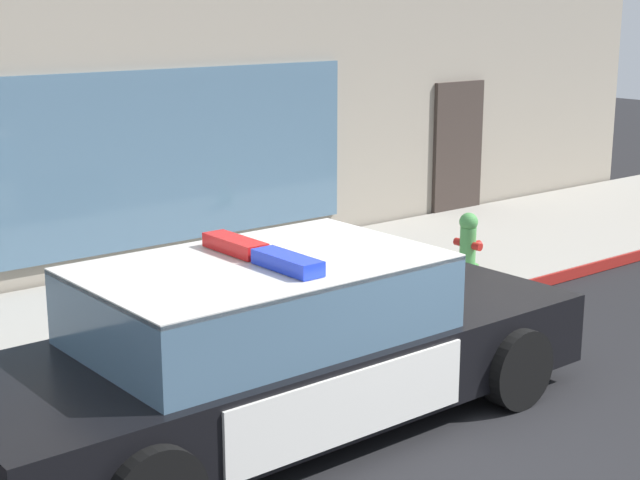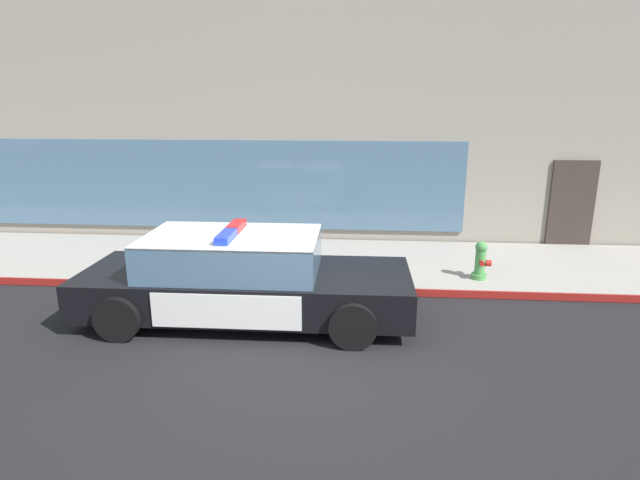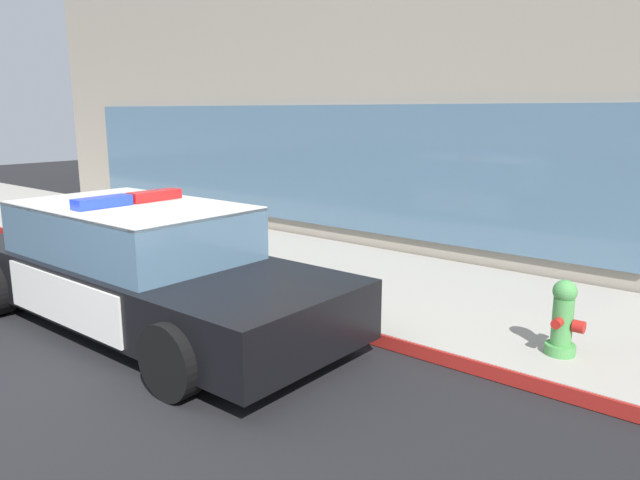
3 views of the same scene
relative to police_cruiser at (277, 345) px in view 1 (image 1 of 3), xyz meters
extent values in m
plane|color=black|center=(1.22, -1.24, -0.68)|extent=(48.00, 48.00, 0.00)
cube|color=#A39E93|center=(1.22, 2.78, -0.61)|extent=(48.00, 3.24, 0.15)
cube|color=maroon|center=(1.22, 1.15, -0.61)|extent=(28.80, 0.04, 0.14)
cube|color=#382D28|center=(6.66, 4.42, 0.37)|extent=(1.00, 0.08, 2.10)
cube|color=black|center=(0.06, 0.00, -0.18)|extent=(5.16, 1.89, 0.60)
cube|color=silver|center=(1.71, 0.01, -0.02)|extent=(1.76, 1.83, 0.05)
cube|color=silver|center=(-1.74, -0.01, -0.02)|extent=(1.46, 1.83, 0.05)
cube|color=silver|center=(-0.05, 0.94, -0.18)|extent=(2.16, 0.05, 0.51)
cube|color=silver|center=(-0.03, -0.94, -0.18)|extent=(2.16, 0.05, 0.51)
cube|color=yellow|center=(-0.05, 0.96, -0.18)|extent=(0.22, 0.01, 0.26)
cube|color=slate|center=(-0.14, 0.00, 0.39)|extent=(2.69, 1.69, 0.60)
cube|color=silver|center=(-0.14, 0.00, 0.68)|extent=(2.69, 1.69, 0.04)
cube|color=red|center=(-0.15, 0.33, 0.76)|extent=(0.20, 0.63, 0.11)
cube|color=blue|center=(-0.14, -0.34, 0.76)|extent=(0.20, 0.63, 0.11)
cylinder|color=black|center=(1.75, 0.94, -0.34)|extent=(0.68, 0.23, 0.68)
cylinder|color=black|center=(1.77, -0.91, -0.34)|extent=(0.68, 0.23, 0.68)
cylinder|color=black|center=(-1.64, 0.92, -0.34)|extent=(0.68, 0.23, 0.68)
cylinder|color=#4C994C|center=(4.09, 1.79, -0.48)|extent=(0.28, 0.28, 0.10)
cylinder|color=#4C994C|center=(4.09, 1.79, -0.21)|extent=(0.19, 0.19, 0.45)
sphere|color=#4C994C|center=(4.09, 1.79, 0.09)|extent=(0.22, 0.22, 0.22)
cylinder|color=#B21E19|center=(4.09, 1.79, 0.16)|extent=(0.06, 0.06, 0.05)
cylinder|color=#B21E19|center=(4.09, 1.65, -0.18)|extent=(0.09, 0.10, 0.09)
cylinder|color=#B21E19|center=(4.09, 1.94, -0.18)|extent=(0.09, 0.10, 0.09)
cylinder|color=#B21E19|center=(4.24, 1.79, -0.22)|extent=(0.10, 0.12, 0.12)
camera|label=1|loc=(-4.20, -5.77, 2.59)|focal=54.71mm
camera|label=2|loc=(1.84, -7.55, 2.71)|focal=28.82mm
camera|label=3|loc=(5.76, -3.74, 1.72)|focal=33.71mm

